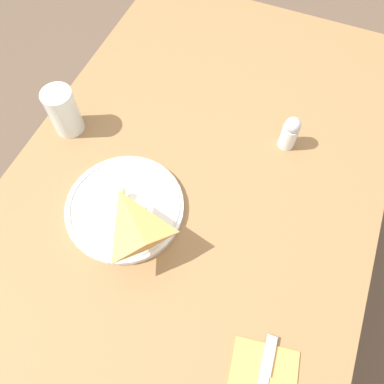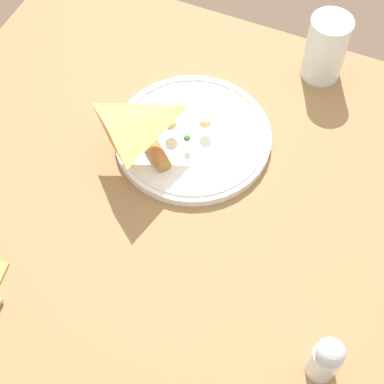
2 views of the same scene
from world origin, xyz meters
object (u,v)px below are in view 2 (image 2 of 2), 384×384
Objects in this scene: milk_glass at (325,51)px; salt_shaker at (326,359)px; dining_table at (264,258)px; plate_pizza at (191,136)px.

salt_shaker is at bearing 106.88° from milk_glass.
milk_glass reaches higher than dining_table.
milk_glass is at bearing -123.12° from plate_pizza.
plate_pizza is 0.28m from milk_glass.
plate_pizza is 2.78× the size of salt_shaker.
dining_table is 13.27× the size of salt_shaker.
milk_glass is (0.03, -0.35, 0.15)m from dining_table.
salt_shaker is (-0.13, 0.17, 0.14)m from dining_table.
dining_table is 0.24m from plate_pizza.
plate_pizza is (0.18, -0.11, 0.11)m from dining_table.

